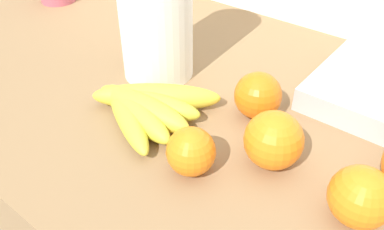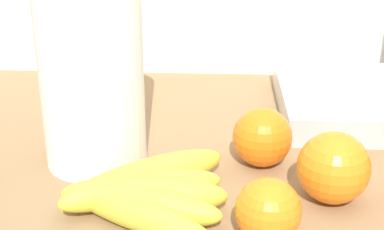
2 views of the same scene
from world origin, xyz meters
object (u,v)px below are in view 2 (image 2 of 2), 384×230
at_px(banana_bunch, 142,194).
at_px(orange_back_left, 333,168).
at_px(orange_front, 268,211).
at_px(orange_far_right, 262,137).
at_px(paper_towel_roll, 90,54).

height_order(banana_bunch, orange_back_left, orange_back_left).
xyz_separation_m(orange_front, orange_back_left, (0.07, 0.08, 0.01)).
bearing_deg(orange_front, orange_far_right, 88.54).
height_order(orange_back_left, orange_far_right, orange_back_left).
distance_m(orange_front, orange_far_right, 0.16).
bearing_deg(orange_back_left, paper_towel_roll, 163.80).
distance_m(banana_bunch, orange_back_left, 0.20).
xyz_separation_m(orange_back_left, paper_towel_roll, (-0.27, 0.08, 0.10)).
relative_size(orange_back_left, paper_towel_roll, 0.26).
bearing_deg(orange_far_right, orange_back_left, -48.74).
relative_size(orange_front, orange_back_left, 0.82).
xyz_separation_m(banana_bunch, orange_front, (0.13, -0.04, 0.01)).
bearing_deg(orange_far_right, paper_towel_roll, -179.68).
bearing_deg(paper_towel_roll, orange_front, -38.25).
distance_m(orange_far_right, paper_towel_roll, 0.23).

